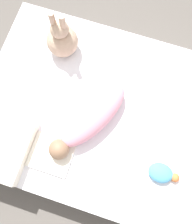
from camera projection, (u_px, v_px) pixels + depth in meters
name	position (u px, v px, depth m)	size (l,w,h in m)	color
ground_plane	(98.00, 119.00, 1.73)	(12.00, 12.00, 0.00)	#514C47
bed_mattress	(98.00, 115.00, 1.62)	(1.38, 1.09, 0.23)	white
burp_cloth	(51.00, 154.00, 1.44)	(0.23, 0.20, 0.02)	white
swaddled_baby	(90.00, 118.00, 1.43)	(0.37, 0.54, 0.14)	pink
bunny_plush	(62.00, 39.00, 1.50)	(0.19, 0.19, 0.34)	tan
turtle_plush	(162.00, 173.00, 1.40)	(0.17, 0.10, 0.06)	#4C99C6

